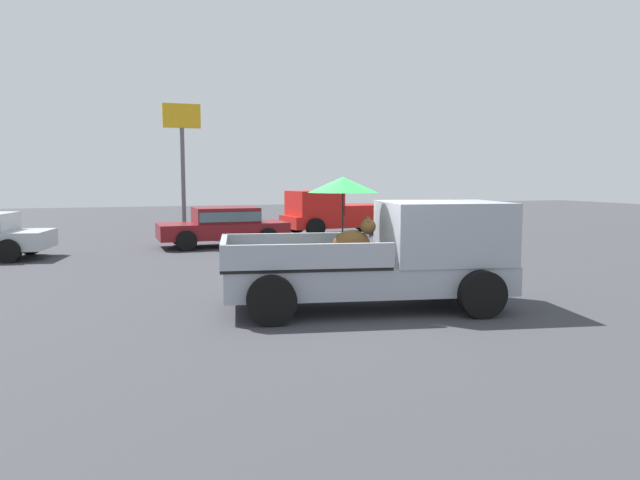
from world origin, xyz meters
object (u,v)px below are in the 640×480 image
at_px(parked_sedan_near, 224,225).
at_px(motel_sign, 182,144).
at_px(pickup_truck_main, 392,254).
at_px(pickup_truck_red, 336,213).

relative_size(parked_sedan_near, motel_sign, 0.85).
bearing_deg(pickup_truck_main, pickup_truck_red, 84.44).
xyz_separation_m(pickup_truck_red, parked_sedan_near, (-5.17, -2.90, -0.13)).
xyz_separation_m(pickup_truck_main, pickup_truck_red, (3.93, 13.26, -0.10)).
height_order(pickup_truck_red, parked_sedan_near, pickup_truck_red).
distance_m(parked_sedan_near, motel_sign, 4.22).
bearing_deg(motel_sign, parked_sedan_near, -70.87).
height_order(pickup_truck_main, parked_sedan_near, pickup_truck_main).
distance_m(pickup_truck_main, motel_sign, 13.75).
relative_size(pickup_truck_main, motel_sign, 1.04).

